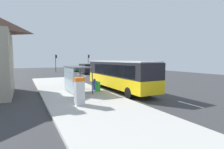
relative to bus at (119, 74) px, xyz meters
The scene contains 19 objects.
ground_plane 12.77m from the bus, 82.21° to the left, with size 56.00×92.00×0.04m, color #38383A.
sidewalk_platform 5.03m from the bus, behind, with size 6.20×30.00×0.18m, color beige.
lane_stripe_seg_0 7.95m from the bus, 75.30° to the right, with size 0.16×2.20×0.01m, color silver.
lane_stripe_seg_1 3.66m from the bus, 51.66° to the right, with size 0.16×2.20×0.01m, color silver.
lane_stripe_seg_2 3.68m from the bus, 52.08° to the left, with size 0.16×2.20×0.01m, color silver.
lane_stripe_seg_3 7.98m from the bus, 75.37° to the left, with size 0.16×2.20×0.01m, color silver.
lane_stripe_seg_4 12.80m from the bus, 81.09° to the left, with size 0.16×2.20×0.01m, color silver.
lane_stripe_seg_5 17.72m from the bus, 83.61° to the left, with size 0.16×2.20×0.01m, color silver.
lane_stripe_seg_6 22.68m from the bus, 85.02° to the left, with size 0.16×2.20×0.01m, color silver.
lane_stripe_seg_7 27.65m from the bus, 85.92° to the left, with size 0.16×2.20×0.01m, color silver.
bus is the anchor object (origin of this frame).
white_van 22.80m from the bus, 80.12° to the left, with size 2.24×5.29×2.30m.
sedan_near 31.67m from the bus, 82.72° to the left, with size 2.00×4.48×1.52m.
ticket_machine 7.24m from the bus, 141.96° to the right, with size 0.66×0.76×1.94m.
recycling_bin_green 2.76m from the bus, behind, with size 0.52×0.52×0.95m, color green.
recycling_bin_blue 2.82m from the bus, 167.08° to the left, with size 0.52×0.52×0.95m, color blue.
traffic_light_near_side 30.81m from the bus, 76.44° to the left, with size 0.49×0.28×4.69m.
traffic_light_far_side 30.78m from the bus, 92.58° to the left, with size 0.49×0.28×4.59m.
bus_shelter 4.74m from the bus, behind, with size 1.80×4.00×2.50m.
Camera 1 is at (-10.87, -14.80, 3.39)m, focal length 28.06 mm.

